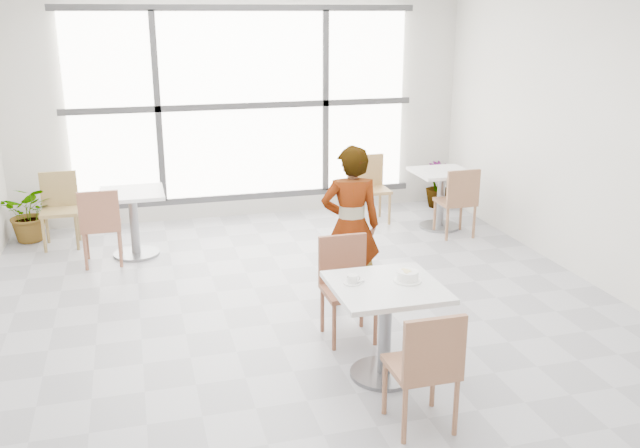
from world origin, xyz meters
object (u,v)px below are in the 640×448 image
object	(u,v)px
bg_table_right	(441,191)
bg_chair_right_near	(459,198)
oatmeal_bowl	(408,276)
plant_left	(30,213)
main_table	(385,313)
bg_chair_left_near	(101,222)
bg_chair_left_far	(60,204)
plant_right	(438,185)
chair_near	(426,363)
coffee_cup	(353,280)
bg_chair_right_far	(370,184)
person	(351,226)
bg_table_left	(133,214)
chair_far	(346,280)

from	to	relation	value
bg_table_right	bg_chair_right_near	world-z (taller)	bg_chair_right_near
oatmeal_bowl	plant_left	bearing A→B (deg)	127.13
main_table	plant_left	bearing A→B (deg)	125.41
bg_chair_left_near	plant_left	distance (m)	1.43
bg_table_right	bg_chair_left_far	xyz separation A→B (m)	(-4.64, 0.58, 0.01)
plant_right	bg_table_right	bearing A→B (deg)	-113.13
main_table	bg_chair_right_near	world-z (taller)	bg_chair_right_near
bg_chair_left_far	bg_chair_right_near	world-z (taller)	same
chair_near	coffee_cup	world-z (taller)	chair_near
bg_chair_left_near	bg_chair_right_far	bearing A→B (deg)	-165.80
person	bg_table_left	world-z (taller)	person
coffee_cup	bg_table_left	bearing A→B (deg)	115.54
main_table	chair_far	bearing A→B (deg)	95.37
chair_far	bg_table_right	xyz separation A→B (m)	(2.10, 2.61, -0.01)
oatmeal_bowl	plant_left	distance (m)	5.26
oatmeal_bowl	plant_right	xyz separation A→B (m)	(2.24, 4.26, -0.47)
chair_near	person	xyz separation A→B (m)	(0.18, 2.16, 0.26)
person	plant_left	size ratio (longest dim) A/B	2.19
oatmeal_bowl	plant_left	size ratio (longest dim) A/B	0.30
bg_table_right	bg_chair_left_far	world-z (taller)	bg_chair_left_far
main_table	bg_chair_right_far	xyz separation A→B (m)	(1.26, 3.92, -0.02)
bg_table_right	bg_table_left	bearing A→B (deg)	-179.39
person	bg_table_right	xyz separation A→B (m)	(1.85, 1.96, -0.28)
oatmeal_bowl	plant_left	xyz separation A→B (m)	(-3.16, 4.18, -0.44)
coffee_cup	bg_chair_left_far	bearing A→B (deg)	121.67
bg_chair_right_near	plant_left	distance (m)	5.20
chair_near	chair_far	bearing A→B (deg)	-87.37
bg_chair_left_far	bg_chair_right_far	xyz separation A→B (m)	(3.88, -0.03, 0.00)
main_table	bg_chair_right_far	size ratio (longest dim) A/B	0.92
oatmeal_bowl	bg_table_right	bearing A→B (deg)	61.09
oatmeal_bowl	bg_chair_right_near	size ratio (longest dim) A/B	0.24
bg_chair_left_near	bg_chair_right_near	xyz separation A→B (m)	(4.19, -0.12, 0.00)
bg_chair_right_near	person	bearing A→B (deg)	39.33
bg_chair_left_near	bg_chair_left_far	world-z (taller)	same
bg_table_right	plant_right	bearing A→B (deg)	66.87
bg_chair_right_near	oatmeal_bowl	bearing A→B (deg)	57.25
coffee_cup	plant_left	distance (m)	4.96
person	plant_left	bearing A→B (deg)	-31.95
bg_chair_left_far	bg_chair_right_far	distance (m)	3.88
bg_table_left	bg_table_right	world-z (taller)	same
bg_chair_left_near	chair_far	bearing A→B (deg)	131.70
bg_chair_right_far	coffee_cup	bearing A→B (deg)	-111.31
main_table	chair_far	world-z (taller)	chair_far
chair_far	bg_chair_right_far	xyz separation A→B (m)	(1.33, 3.16, 0.00)
bg_chair_left_far	bg_chair_right_far	world-z (taller)	same
person	bg_chair_right_far	bearing A→B (deg)	-103.81
chair_near	coffee_cup	bearing A→B (deg)	-74.78
oatmeal_bowl	bg_table_right	size ratio (longest dim) A/B	0.28
oatmeal_bowl	coffee_cup	xyz separation A→B (m)	(-0.41, 0.07, -0.01)
person	bg_table_left	distance (m)	2.76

